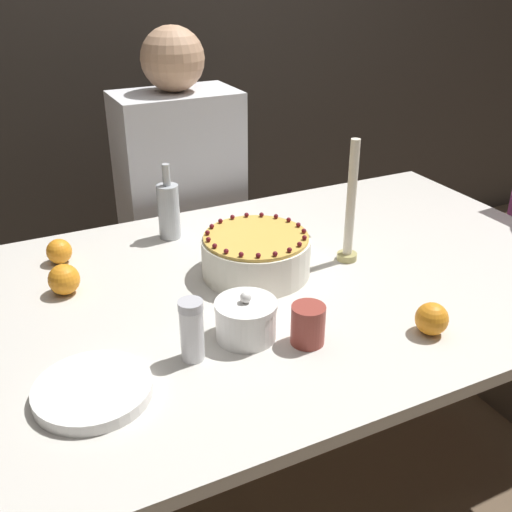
{
  "coord_description": "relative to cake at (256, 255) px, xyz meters",
  "views": [
    {
      "loc": [
        -0.67,
        -1.14,
        1.44
      ],
      "look_at": [
        -0.08,
        0.06,
        0.77
      ],
      "focal_mm": 42.0,
      "sensor_mm": 36.0,
      "label": 1
    }
  ],
  "objects": [
    {
      "name": "orange_fruit_2",
      "position": [
        -0.43,
        0.28,
        -0.02
      ],
      "size": [
        0.07,
        0.07,
        0.07
      ],
      "color": "orange",
      "rests_on": "dining_table"
    },
    {
      "name": "bottle",
      "position": [
        -0.12,
        0.3,
        0.03
      ],
      "size": [
        0.06,
        0.06,
        0.22
      ],
      "color": "#B2B7BC",
      "rests_on": "dining_table"
    },
    {
      "name": "cake",
      "position": [
        0.0,
        0.0,
        0.0
      ],
      "size": [
        0.27,
        0.27,
        0.12
      ],
      "color": "white",
      "rests_on": "dining_table"
    },
    {
      "name": "ground_plane",
      "position": [
        0.08,
        -0.06,
        -0.77
      ],
      "size": [
        12.0,
        12.0,
        0.0
      ],
      "primitive_type": "plane",
      "color": "brown"
    },
    {
      "name": "cup",
      "position": [
        -0.04,
        -0.32,
        -0.01
      ],
      "size": [
        0.07,
        0.07,
        0.09
      ],
      "color": "#993D33",
      "rests_on": "dining_table"
    },
    {
      "name": "orange_fruit_1",
      "position": [
        -0.45,
        0.11,
        -0.01
      ],
      "size": [
        0.07,
        0.07,
        0.07
      ],
      "color": "orange",
      "rests_on": "dining_table"
    },
    {
      "name": "plate_stack",
      "position": [
        -0.47,
        -0.29,
        -0.04
      ],
      "size": [
        0.22,
        0.22,
        0.02
      ],
      "color": "white",
      "rests_on": "dining_table"
    },
    {
      "name": "orange_fruit_0",
      "position": [
        0.21,
        -0.4,
        -0.02
      ],
      "size": [
        0.07,
        0.07,
        0.07
      ],
      "color": "orange",
      "rests_on": "dining_table"
    },
    {
      "name": "dining_table",
      "position": [
        0.08,
        -0.06,
        -0.15
      ],
      "size": [
        1.58,
        1.03,
        0.72
      ],
      "color": "beige",
      "rests_on": "ground_plane"
    },
    {
      "name": "candle",
      "position": [
        0.25,
        -0.04,
        0.08
      ],
      "size": [
        0.05,
        0.05,
        0.33
      ],
      "color": "tan",
      "rests_on": "dining_table"
    },
    {
      "name": "sugar_shaker",
      "position": [
        -0.27,
        -0.26,
        0.01
      ],
      "size": [
        0.05,
        0.05,
        0.13
      ],
      "color": "white",
      "rests_on": "dining_table"
    },
    {
      "name": "sugar_bowl",
      "position": [
        -0.14,
        -0.24,
        -0.01
      ],
      "size": [
        0.13,
        0.13,
        0.11
      ],
      "color": "white",
      "rests_on": "dining_table"
    },
    {
      "name": "person_man_blue_shirt",
      "position": [
        0.03,
        0.66,
        -0.23
      ],
      "size": [
        0.4,
        0.34,
        1.25
      ],
      "rotation": [
        0.0,
        0.0,
        3.14
      ],
      "color": "#473D33",
      "rests_on": "ground_plane"
    }
  ]
}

